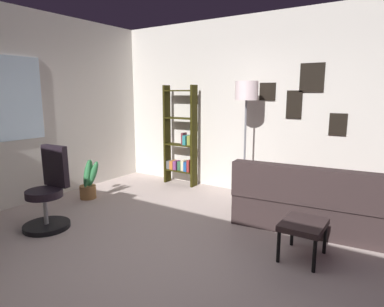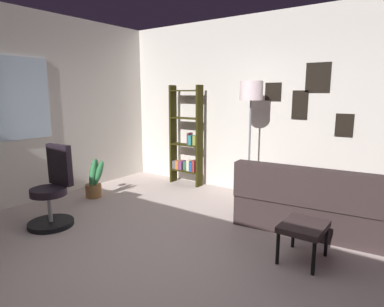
# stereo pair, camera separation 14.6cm
# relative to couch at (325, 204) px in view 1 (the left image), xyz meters

# --- Properties ---
(ground_plane) EXTENTS (5.28, 5.82, 0.10)m
(ground_plane) POSITION_rel_couch_xyz_m (-1.82, 1.09, -0.34)
(ground_plane) COLOR #B9A7A0
(wall_back_with_windows) EXTENTS (5.28, 0.12, 2.90)m
(wall_back_with_windows) POSITION_rel_couch_xyz_m (-1.84, 4.04, 1.16)
(wall_back_with_windows) COLOR silver
(wall_back_with_windows) RESTS_ON ground_plane
(wall_right_with_frames) EXTENTS (0.12, 5.82, 2.90)m
(wall_right_with_frames) POSITION_rel_couch_xyz_m (0.87, 1.09, 1.16)
(wall_right_with_frames) COLOR silver
(wall_right_with_frames) RESTS_ON ground_plane
(couch) EXTENTS (1.66, 1.99, 0.83)m
(couch) POSITION_rel_couch_xyz_m (0.00, 0.00, 0.00)
(couch) COLOR #352827
(couch) RESTS_ON ground_plane
(footstool) EXTENTS (0.51, 0.41, 0.39)m
(footstool) POSITION_rel_couch_xyz_m (-0.99, 0.00, 0.04)
(footstool) COLOR #352827
(footstool) RESTS_ON ground_plane
(office_chair) EXTENTS (0.56, 0.56, 1.03)m
(office_chair) POSITION_rel_couch_xyz_m (-1.94, 2.88, 0.11)
(office_chair) COLOR black
(office_chair) RESTS_ON ground_plane
(bookshelf) EXTENTS (0.18, 0.64, 1.81)m
(bookshelf) POSITION_rel_couch_xyz_m (0.60, 2.66, 0.49)
(bookshelf) COLOR black
(bookshelf) RESTS_ON ground_plane
(floor_lamp) EXTENTS (0.34, 0.34, 1.85)m
(floor_lamp) POSITION_rel_couch_xyz_m (0.36, 1.28, 1.27)
(floor_lamp) COLOR slate
(floor_lamp) RESTS_ON ground_plane
(potted_plant) EXTENTS (0.31, 0.35, 0.66)m
(potted_plant) POSITION_rel_couch_xyz_m (-0.92, 3.38, -0.03)
(potted_plant) COLOR olive
(potted_plant) RESTS_ON ground_plane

